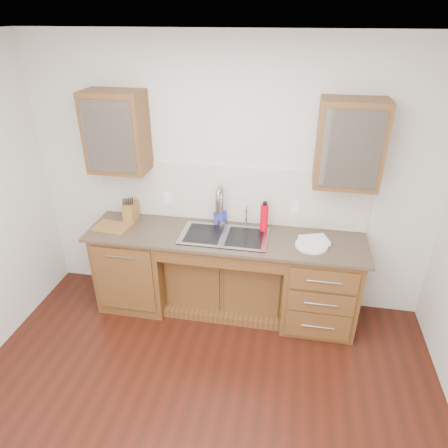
% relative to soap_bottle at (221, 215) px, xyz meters
% --- Properties ---
extents(ground, '(4.00, 3.50, 0.10)m').
position_rel_soap_bottle_xyz_m(ground, '(0.08, -1.67, -1.06)').
color(ground, '#3A130B').
extents(ceiling, '(4.00, 3.50, 0.10)m').
position_rel_soap_bottle_xyz_m(ceiling, '(0.08, -1.67, 1.74)').
color(ceiling, white).
rests_on(ceiling, wall_back).
extents(wall_back, '(4.00, 0.10, 2.70)m').
position_rel_soap_bottle_xyz_m(wall_back, '(0.08, 0.13, 0.34)').
color(wall_back, silver).
rests_on(wall_back, ground).
extents(base_cabinet_left, '(0.70, 0.62, 0.88)m').
position_rel_soap_bottle_xyz_m(base_cabinet_left, '(-0.87, -0.23, -0.57)').
color(base_cabinet_left, '#593014').
rests_on(base_cabinet_left, ground).
extents(base_cabinet_center, '(1.20, 0.44, 0.70)m').
position_rel_soap_bottle_xyz_m(base_cabinet_center, '(0.08, -0.14, -0.66)').
color(base_cabinet_center, '#593014').
rests_on(base_cabinet_center, ground).
extents(base_cabinet_right, '(0.70, 0.62, 0.88)m').
position_rel_soap_bottle_xyz_m(base_cabinet_right, '(1.03, -0.23, -0.57)').
color(base_cabinet_right, '#593014').
rests_on(base_cabinet_right, ground).
extents(countertop, '(2.70, 0.65, 0.03)m').
position_rel_soap_bottle_xyz_m(countertop, '(0.08, -0.24, -0.11)').
color(countertop, '#84705B').
rests_on(countertop, base_cabinet_left).
extents(backsplash, '(2.70, 0.02, 0.59)m').
position_rel_soap_bottle_xyz_m(backsplash, '(0.08, 0.07, 0.20)').
color(backsplash, beige).
rests_on(backsplash, wall_back).
extents(sink, '(0.84, 0.46, 0.19)m').
position_rel_soap_bottle_xyz_m(sink, '(0.08, -0.26, -0.18)').
color(sink, '#9E9EA5').
rests_on(sink, countertop).
extents(faucet, '(0.04, 0.04, 0.40)m').
position_rel_soap_bottle_xyz_m(faucet, '(0.01, -0.03, 0.10)').
color(faucet, '#999993').
rests_on(faucet, countertop).
extents(filter_tap, '(0.02, 0.02, 0.24)m').
position_rel_soap_bottle_xyz_m(filter_tap, '(0.26, -0.02, 0.02)').
color(filter_tap, '#999993').
rests_on(filter_tap, countertop).
extents(upper_cabinet_left, '(0.55, 0.34, 0.75)m').
position_rel_soap_bottle_xyz_m(upper_cabinet_left, '(-0.97, -0.09, 0.82)').
color(upper_cabinet_left, '#593014').
rests_on(upper_cabinet_left, wall_back).
extents(upper_cabinet_right, '(0.55, 0.34, 0.75)m').
position_rel_soap_bottle_xyz_m(upper_cabinet_right, '(1.13, -0.09, 0.82)').
color(upper_cabinet_right, '#593014').
rests_on(upper_cabinet_right, wall_back).
extents(outlet_left, '(0.08, 0.01, 0.12)m').
position_rel_soap_bottle_xyz_m(outlet_left, '(-0.57, 0.06, 0.11)').
color(outlet_left, white).
rests_on(outlet_left, backsplash).
extents(outlet_right, '(0.08, 0.01, 0.12)m').
position_rel_soap_bottle_xyz_m(outlet_right, '(0.73, 0.06, 0.11)').
color(outlet_right, white).
rests_on(outlet_right, backsplash).
extents(soap_bottle, '(0.12, 0.12, 0.19)m').
position_rel_soap_bottle_xyz_m(soap_bottle, '(0.00, 0.00, 0.00)').
color(soap_bottle, blue).
rests_on(soap_bottle, countertop).
extents(water_bottle, '(0.10, 0.10, 0.28)m').
position_rel_soap_bottle_xyz_m(water_bottle, '(0.44, -0.08, 0.04)').
color(water_bottle, red).
rests_on(water_bottle, countertop).
extents(plate, '(0.40, 0.40, 0.02)m').
position_rel_soap_bottle_xyz_m(plate, '(0.90, -0.29, -0.09)').
color(plate, silver).
rests_on(plate, countertop).
extents(dish_towel, '(0.30, 0.26, 0.04)m').
position_rel_soap_bottle_xyz_m(dish_towel, '(0.93, -0.25, -0.06)').
color(dish_towel, white).
rests_on(dish_towel, plate).
extents(knife_block, '(0.11, 0.18, 0.20)m').
position_rel_soap_bottle_xyz_m(knife_block, '(-0.92, -0.10, 0.00)').
color(knife_block, '#A36B3E').
rests_on(knife_block, countertop).
extents(cutting_board, '(0.36, 0.27, 0.02)m').
position_rel_soap_bottle_xyz_m(cutting_board, '(-1.05, -0.29, -0.09)').
color(cutting_board, '#915C35').
rests_on(cutting_board, countertop).
extents(cup_left_a, '(0.13, 0.13, 0.09)m').
position_rel_soap_bottle_xyz_m(cup_left_a, '(-1.12, -0.09, 0.76)').
color(cup_left_a, white).
rests_on(cup_left_a, upper_cabinet_left).
extents(cup_left_b, '(0.14, 0.14, 0.10)m').
position_rel_soap_bottle_xyz_m(cup_left_b, '(-0.85, -0.09, 0.77)').
color(cup_left_b, silver).
rests_on(cup_left_b, upper_cabinet_left).
extents(cup_right_a, '(0.16, 0.16, 0.10)m').
position_rel_soap_bottle_xyz_m(cup_right_a, '(1.04, -0.09, 0.77)').
color(cup_right_a, silver).
rests_on(cup_right_a, upper_cabinet_right).
extents(cup_right_b, '(0.12, 0.12, 0.08)m').
position_rel_soap_bottle_xyz_m(cup_right_b, '(1.25, -0.09, 0.76)').
color(cup_right_b, silver).
rests_on(cup_right_b, upper_cabinet_right).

